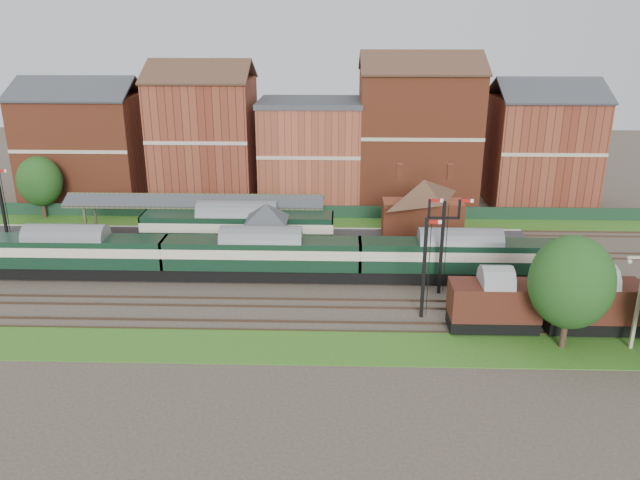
{
  "coord_description": "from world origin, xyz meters",
  "views": [
    {
      "loc": [
        3.5,
        -50.62,
        21.73
      ],
      "look_at": [
        1.89,
        2.0,
        3.0
      ],
      "focal_mm": 35.0,
      "sensor_mm": 36.0,
      "label": 1
    }
  ],
  "objects_px": {
    "signal_box": "(267,233)",
    "dmu_train": "(262,254)",
    "platform_railcar": "(238,229)",
    "goods_van_a": "(494,303)",
    "semaphore_bracket": "(443,241)"
  },
  "relations": [
    {
      "from": "signal_box",
      "to": "dmu_train",
      "type": "relative_size",
      "value": 0.12
    },
    {
      "from": "platform_railcar",
      "to": "goods_van_a",
      "type": "relative_size",
      "value": 2.89
    },
    {
      "from": "signal_box",
      "to": "goods_van_a",
      "type": "height_order",
      "value": "signal_box"
    },
    {
      "from": "dmu_train",
      "to": "goods_van_a",
      "type": "bearing_deg",
      "value": -26.49
    },
    {
      "from": "dmu_train",
      "to": "platform_railcar",
      "type": "height_order",
      "value": "platform_railcar"
    },
    {
      "from": "signal_box",
      "to": "semaphore_bracket",
      "type": "xyz_separation_m",
      "value": [
        15.04,
        -5.75,
        1.44
      ]
    },
    {
      "from": "goods_van_a",
      "to": "platform_railcar",
      "type": "bearing_deg",
      "value": 143.74
    },
    {
      "from": "semaphore_bracket",
      "to": "goods_van_a",
      "type": "xyz_separation_m",
      "value": [
        2.88,
        -6.5,
        -2.43
      ]
    },
    {
      "from": "dmu_train",
      "to": "goods_van_a",
      "type": "relative_size",
      "value": 7.99
    },
    {
      "from": "signal_box",
      "to": "goods_van_a",
      "type": "xyz_separation_m",
      "value": [
        17.92,
        -12.25,
        -0.99
      ]
    },
    {
      "from": "signal_box",
      "to": "semaphore_bracket",
      "type": "bearing_deg",
      "value": -20.92
    },
    {
      "from": "signal_box",
      "to": "dmu_train",
      "type": "bearing_deg",
      "value": -92.41
    },
    {
      "from": "signal_box",
      "to": "goods_van_a",
      "type": "bearing_deg",
      "value": -34.35
    },
    {
      "from": "semaphore_bracket",
      "to": "dmu_train",
      "type": "height_order",
      "value": "semaphore_bracket"
    },
    {
      "from": "semaphore_bracket",
      "to": "platform_railcar",
      "type": "relative_size",
      "value": 0.44
    }
  ]
}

